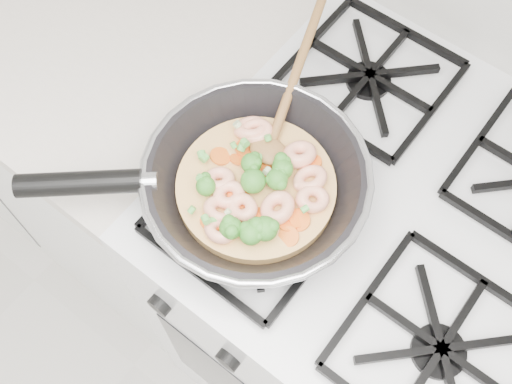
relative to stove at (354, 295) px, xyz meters
The scene contains 3 objects.
stove is the anchor object (origin of this frame).
counter_left 0.80m from the stove, behind, with size 1.00×0.60×0.90m.
skillet 0.54m from the stove, 142.81° to the right, with size 0.40×0.51×0.10m.
Camera 1 is at (0.07, 1.28, 1.69)m, focal length 43.10 mm.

